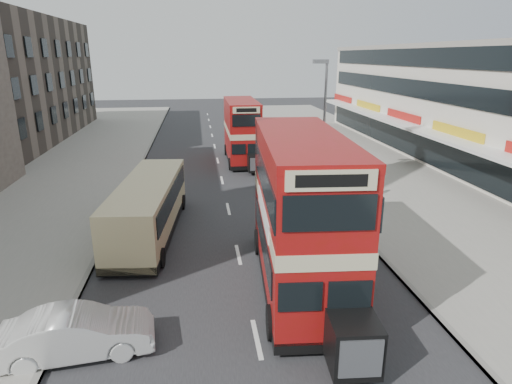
{
  "coord_description": "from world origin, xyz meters",
  "views": [
    {
      "loc": [
        -1.55,
        -9.31,
        8.37
      ],
      "look_at": [
        0.64,
        6.92,
        3.2
      ],
      "focal_mm": 30.49,
      "sensor_mm": 36.0,
      "label": 1
    }
  ],
  "objects_px": {
    "coach": "(149,206)",
    "car_right_b": "(301,171)",
    "pedestrian_near": "(370,185)",
    "cyclist": "(273,166)",
    "car_right_a": "(300,176)",
    "bus_main": "(301,212)",
    "pedestrian_far": "(317,141)",
    "street_lamp": "(323,114)",
    "car_right_c": "(268,139)",
    "car_left_front": "(77,333)",
    "bus_second": "(242,131)"
  },
  "relations": [
    {
      "from": "coach",
      "to": "car_right_b",
      "type": "relative_size",
      "value": 2.0
    },
    {
      "from": "coach",
      "to": "pedestrian_near",
      "type": "height_order",
      "value": "coach"
    },
    {
      "from": "cyclist",
      "to": "car_right_a",
      "type": "bearing_deg",
      "value": -63.22
    },
    {
      "from": "bus_main",
      "to": "pedestrian_far",
      "type": "bearing_deg",
      "value": -102.82
    },
    {
      "from": "coach",
      "to": "car_right_b",
      "type": "xyz_separation_m",
      "value": [
        9.55,
        8.37,
        -0.8
      ]
    },
    {
      "from": "pedestrian_far",
      "to": "coach",
      "type": "bearing_deg",
      "value": -141.5
    },
    {
      "from": "street_lamp",
      "to": "car_right_b",
      "type": "relative_size",
      "value": 1.71
    },
    {
      "from": "coach",
      "to": "car_right_c",
      "type": "distance_m",
      "value": 22.65
    },
    {
      "from": "bus_main",
      "to": "car_right_a",
      "type": "relative_size",
      "value": 2.29
    },
    {
      "from": "car_left_front",
      "to": "pedestrian_far",
      "type": "xyz_separation_m",
      "value": [
        14.37,
        26.34,
        0.28
      ]
    },
    {
      "from": "car_right_c",
      "to": "car_right_b",
      "type": "bearing_deg",
      "value": -5.94
    },
    {
      "from": "street_lamp",
      "to": "car_right_a",
      "type": "height_order",
      "value": "street_lamp"
    },
    {
      "from": "car_left_front",
      "to": "pedestrian_far",
      "type": "bearing_deg",
      "value": -35.2
    },
    {
      "from": "car_right_c",
      "to": "pedestrian_far",
      "type": "xyz_separation_m",
      "value": [
        4.02,
        -3.26,
        0.33
      ]
    },
    {
      "from": "car_right_a",
      "to": "car_right_c",
      "type": "relative_size",
      "value": 1.15
    },
    {
      "from": "coach",
      "to": "car_left_front",
      "type": "height_order",
      "value": "coach"
    },
    {
      "from": "coach",
      "to": "car_left_front",
      "type": "xyz_separation_m",
      "value": [
        -1.19,
        -8.9,
        -0.75
      ]
    },
    {
      "from": "cyclist",
      "to": "street_lamp",
      "type": "bearing_deg",
      "value": -44.33
    },
    {
      "from": "pedestrian_far",
      "to": "cyclist",
      "type": "relative_size",
      "value": 0.76
    },
    {
      "from": "coach",
      "to": "car_right_a",
      "type": "relative_size",
      "value": 2.12
    },
    {
      "from": "bus_main",
      "to": "car_right_c",
      "type": "distance_m",
      "value": 26.77
    },
    {
      "from": "car_right_a",
      "to": "pedestrian_far",
      "type": "distance_m",
      "value": 11.1
    },
    {
      "from": "car_right_c",
      "to": "cyclist",
      "type": "bearing_deg",
      "value": -15.04
    },
    {
      "from": "coach",
      "to": "pedestrian_near",
      "type": "relative_size",
      "value": 6.17
    },
    {
      "from": "bus_main",
      "to": "pedestrian_near",
      "type": "height_order",
      "value": "bus_main"
    },
    {
      "from": "coach",
      "to": "car_right_a",
      "type": "height_order",
      "value": "coach"
    },
    {
      "from": "car_right_a",
      "to": "car_right_b",
      "type": "xyz_separation_m",
      "value": [
        0.39,
        1.27,
        0.01
      ]
    },
    {
      "from": "car_right_b",
      "to": "car_right_c",
      "type": "distance_m",
      "value": 12.34
    },
    {
      "from": "pedestrian_near",
      "to": "cyclist",
      "type": "distance_m",
      "value": 7.61
    },
    {
      "from": "car_right_c",
      "to": "pedestrian_near",
      "type": "relative_size",
      "value": 2.54
    },
    {
      "from": "coach",
      "to": "cyclist",
      "type": "xyz_separation_m",
      "value": [
        7.73,
        9.57,
        -0.69
      ]
    },
    {
      "from": "car_left_front",
      "to": "pedestrian_near",
      "type": "distance_m",
      "value": 18.75
    },
    {
      "from": "car_left_front",
      "to": "car_right_c",
      "type": "bearing_deg",
      "value": -25.85
    },
    {
      "from": "car_right_c",
      "to": "pedestrian_near",
      "type": "xyz_separation_m",
      "value": [
        3.49,
        -16.95,
        0.25
      ]
    },
    {
      "from": "car_right_a",
      "to": "bus_second",
      "type": "bearing_deg",
      "value": -163.75
    },
    {
      "from": "street_lamp",
      "to": "car_right_b",
      "type": "bearing_deg",
      "value": 128.64
    },
    {
      "from": "car_left_front",
      "to": "bus_main",
      "type": "bearing_deg",
      "value": -73.46
    },
    {
      "from": "street_lamp",
      "to": "bus_main",
      "type": "distance_m",
      "value": 13.77
    },
    {
      "from": "bus_main",
      "to": "coach",
      "type": "distance_m",
      "value": 8.53
    },
    {
      "from": "bus_main",
      "to": "pedestrian_near",
      "type": "xyz_separation_m",
      "value": [
        6.56,
        9.54,
        -2.01
      ]
    },
    {
      "from": "bus_main",
      "to": "car_right_c",
      "type": "bearing_deg",
      "value": -92.45
    },
    {
      "from": "car_right_a",
      "to": "cyclist",
      "type": "distance_m",
      "value": 2.85
    },
    {
      "from": "car_left_front",
      "to": "car_right_a",
      "type": "height_order",
      "value": "car_left_front"
    },
    {
      "from": "bus_main",
      "to": "bus_second",
      "type": "relative_size",
      "value": 1.18
    },
    {
      "from": "car_right_b",
      "to": "cyclist",
      "type": "relative_size",
      "value": 2.14
    },
    {
      "from": "street_lamp",
      "to": "coach",
      "type": "relative_size",
      "value": 0.85
    },
    {
      "from": "car_right_c",
      "to": "pedestrian_far",
      "type": "bearing_deg",
      "value": 43.18
    },
    {
      "from": "pedestrian_near",
      "to": "pedestrian_far",
      "type": "bearing_deg",
      "value": -94.22
    },
    {
      "from": "car_right_b",
      "to": "street_lamp",
      "type": "bearing_deg",
      "value": 38.02
    },
    {
      "from": "bus_second",
      "to": "cyclist",
      "type": "relative_size",
      "value": 3.93
    }
  ]
}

